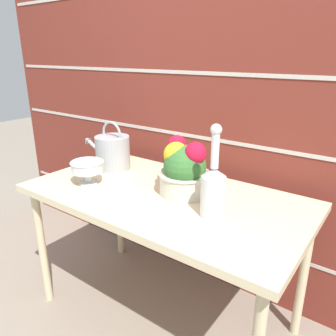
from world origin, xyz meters
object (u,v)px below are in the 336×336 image
(watering_can, at_px, (112,152))
(flower_planter, at_px, (184,169))
(glass_decanter, at_px, (213,188))
(crystal_pedestal_bowl, at_px, (87,168))

(watering_can, relative_size, flower_planter, 1.25)
(flower_planter, xyz_separation_m, glass_decanter, (0.22, -0.12, 0.01))
(watering_can, relative_size, crystal_pedestal_bowl, 2.01)
(flower_planter, relative_size, glass_decanter, 0.70)
(crystal_pedestal_bowl, height_order, flower_planter, flower_planter)
(glass_decanter, bearing_deg, crystal_pedestal_bowl, -174.34)
(crystal_pedestal_bowl, height_order, glass_decanter, glass_decanter)
(watering_can, bearing_deg, flower_planter, -5.99)
(crystal_pedestal_bowl, distance_m, glass_decanter, 0.70)
(crystal_pedestal_bowl, xyz_separation_m, glass_decanter, (0.69, 0.07, 0.04))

